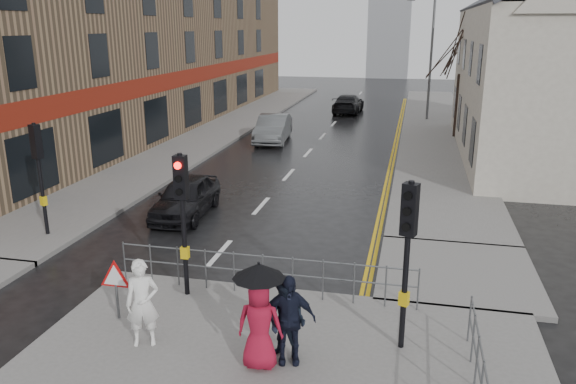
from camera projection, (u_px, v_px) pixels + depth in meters
The scene contains 23 objects.
ground at pixel (176, 302), 13.15m from camera, with size 120.00×120.00×0.00m, color black.
left_pavement at pixel (228, 125), 36.01m from camera, with size 4.00×44.00×0.14m, color #605E5B.
right_pavement at pixel (435, 128), 35.13m from camera, with size 4.00×40.00×0.14m, color #605E5B.
pavement_bridge_right at pixel (457, 272), 14.56m from camera, with size 4.00×4.20×0.14m, color #605E5B.
building_left_terrace at pixel (136, 46), 34.83m from camera, with size 8.00×42.00×10.00m, color brown.
building_right_cream at pixel (568, 58), 26.08m from camera, with size 9.00×16.40×10.10m.
church_tower at pixel (391, 2), 68.23m from camera, with size 5.00×5.00×18.00m, color gray.
traffic_signal_near_left at pixel (182, 200), 12.59m from camera, with size 0.28×0.27×3.40m.
traffic_signal_near_right at pixel (408, 237), 10.41m from camera, with size 0.34×0.33×3.40m.
traffic_signal_far_left at pixel (38, 159), 16.42m from camera, with size 0.34×0.33×3.40m.
guard_railing_front at pixel (263, 266), 13.05m from camera, with size 7.14×0.04×1.00m.
guard_railing_side at pixel (482, 376), 8.96m from camera, with size 0.04×4.54×1.00m.
warning_sign at pixel (115, 280), 11.89m from camera, with size 0.80×0.07×1.35m.
street_lamp at pixel (429, 50), 36.75m from camera, with size 1.83×0.25×8.00m.
tree_near at pixel (462, 46), 30.67m from camera, with size 2.40×2.40×6.58m.
tree_far at pixel (461, 53), 38.24m from camera, with size 2.40×2.40×5.64m.
pedestrian_a at pixel (142, 303), 10.93m from camera, with size 0.65×0.43×1.78m, color white.
pedestrian_b at pixel (287, 322), 10.39m from camera, with size 0.78×0.61×1.61m, color black.
pedestrian_with_umbrella at pixel (259, 312), 10.12m from camera, with size 0.96×0.96×2.07m.
pedestrian_d at pixel (288, 319), 10.36m from camera, with size 1.03×0.43×1.75m, color black.
car_parked at pixel (186, 197), 18.96m from camera, with size 1.57×3.89×1.33m, color black.
car_mid at pixel (273, 129), 31.02m from camera, with size 1.58×4.52×1.49m, color #4E5154.
car_far at pixel (348, 104), 41.48m from camera, with size 1.91×4.70×1.36m, color black.
Camera 1 is at (5.18, -11.00, 6.22)m, focal length 35.00 mm.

